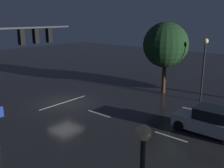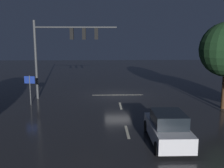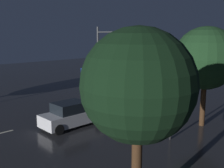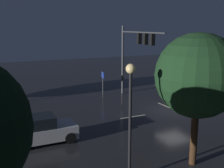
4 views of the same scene
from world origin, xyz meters
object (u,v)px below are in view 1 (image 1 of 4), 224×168
(car_approaching, at_px, (210,122))
(street_lamp_right_kerb, at_px, (142,168))
(tree_left_far, at_px, (166,45))
(traffic_signal_assembly, at_px, (13,50))
(street_lamp_left_kerb, at_px, (204,58))

(car_approaching, distance_m, street_lamp_right_kerb, 10.45)
(car_approaching, distance_m, tree_left_far, 9.73)
(traffic_signal_assembly, distance_m, car_approaching, 13.27)
(traffic_signal_assembly, height_order, street_lamp_left_kerb, traffic_signal_assembly)
(traffic_signal_assembly, bearing_deg, car_approaching, 122.92)
(tree_left_far, bearing_deg, traffic_signal_assembly, -17.11)
(car_approaching, height_order, street_lamp_left_kerb, street_lamp_left_kerb)
(traffic_signal_assembly, bearing_deg, street_lamp_left_kerb, 149.17)
(street_lamp_left_kerb, bearing_deg, street_lamp_right_kerb, 15.28)
(car_approaching, bearing_deg, street_lamp_left_kerb, -154.40)
(car_approaching, xyz_separation_m, tree_left_far, (-6.06, -6.58, 3.82))
(traffic_signal_assembly, relative_size, tree_left_far, 1.10)
(street_lamp_right_kerb, distance_m, tree_left_far, 18.11)
(tree_left_far, bearing_deg, street_lamp_left_kerb, 89.26)
(car_approaching, height_order, street_lamp_right_kerb, street_lamp_right_kerb)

